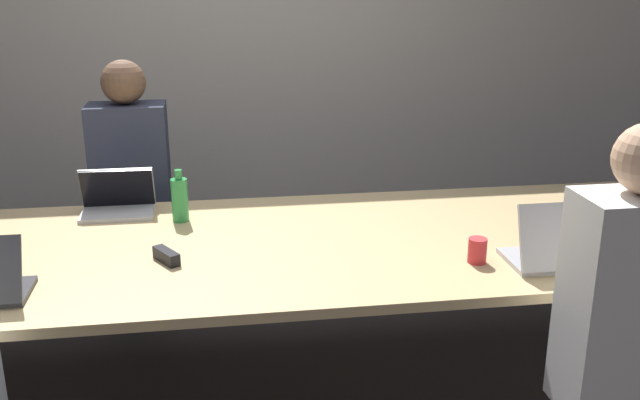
{
  "coord_description": "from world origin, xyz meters",
  "views": [
    {
      "loc": [
        -0.09,
        -2.82,
        1.86
      ],
      "look_at": [
        0.35,
        0.1,
        0.9
      ],
      "focal_mm": 40.0,
      "sensor_mm": 36.0,
      "label": 1
    }
  ],
  "objects_px": {
    "laptop_far_midleft": "(118,200)",
    "bottle_far_midleft": "(180,199)",
    "laptop_near_right": "(556,248)",
    "cup_near_right": "(477,250)",
    "person_far_midleft": "(133,197)",
    "person_near_right": "(623,340)",
    "stapler": "(166,256)"
  },
  "relations": [
    {
      "from": "laptop_near_right",
      "to": "cup_near_right",
      "type": "distance_m",
      "value": 0.3
    },
    {
      "from": "laptop_far_midleft",
      "to": "person_far_midleft",
      "type": "distance_m",
      "value": 0.43
    },
    {
      "from": "person_far_midleft",
      "to": "person_near_right",
      "type": "bearing_deg",
      "value": -46.24
    },
    {
      "from": "laptop_near_right",
      "to": "person_far_midleft",
      "type": "bearing_deg",
      "value": -37.43
    },
    {
      "from": "laptop_near_right",
      "to": "person_near_right",
      "type": "distance_m",
      "value": 0.51
    },
    {
      "from": "laptop_near_right",
      "to": "person_far_midleft",
      "type": "xyz_separation_m",
      "value": [
        -1.74,
        1.33,
        -0.13
      ]
    },
    {
      "from": "laptop_near_right",
      "to": "cup_near_right",
      "type": "bearing_deg",
      "value": -16.47
    },
    {
      "from": "laptop_far_midleft",
      "to": "person_far_midleft",
      "type": "xyz_separation_m",
      "value": [
        0.02,
        0.42,
        -0.12
      ]
    },
    {
      "from": "stapler",
      "to": "laptop_far_midleft",
      "type": "bearing_deg",
      "value": 80.68
    },
    {
      "from": "laptop_far_midleft",
      "to": "person_far_midleft",
      "type": "height_order",
      "value": "person_far_midleft"
    },
    {
      "from": "cup_near_right",
      "to": "laptop_far_midleft",
      "type": "relative_size",
      "value": 0.29
    },
    {
      "from": "person_near_right",
      "to": "laptop_far_midleft",
      "type": "bearing_deg",
      "value": -38.48
    },
    {
      "from": "laptop_far_midleft",
      "to": "bottle_far_midleft",
      "type": "xyz_separation_m",
      "value": [
        0.3,
        -0.15,
        0.04
      ]
    },
    {
      "from": "cup_near_right",
      "to": "person_far_midleft",
      "type": "xyz_separation_m",
      "value": [
        -1.45,
        1.25,
        -0.1
      ]
    },
    {
      "from": "person_near_right",
      "to": "bottle_far_midleft",
      "type": "xyz_separation_m",
      "value": [
        -1.47,
        1.26,
        0.16
      ]
    },
    {
      "from": "person_near_right",
      "to": "laptop_far_midleft",
      "type": "relative_size",
      "value": 4.16
    },
    {
      "from": "laptop_near_right",
      "to": "bottle_far_midleft",
      "type": "relative_size",
      "value": 1.41
    },
    {
      "from": "cup_near_right",
      "to": "laptop_far_midleft",
      "type": "xyz_separation_m",
      "value": [
        -1.48,
        0.83,
        0.01
      ]
    },
    {
      "from": "person_near_right",
      "to": "stapler",
      "type": "distance_m",
      "value": 1.7
    },
    {
      "from": "bottle_far_midleft",
      "to": "person_near_right",
      "type": "bearing_deg",
      "value": -40.47
    },
    {
      "from": "laptop_near_right",
      "to": "stapler",
      "type": "height_order",
      "value": "laptop_near_right"
    },
    {
      "from": "stapler",
      "to": "bottle_far_midleft",
      "type": "bearing_deg",
      "value": 54.03
    },
    {
      "from": "laptop_near_right",
      "to": "bottle_far_midleft",
      "type": "height_order",
      "value": "laptop_near_right"
    },
    {
      "from": "person_near_right",
      "to": "laptop_far_midleft",
      "type": "xyz_separation_m",
      "value": [
        -1.77,
        1.41,
        0.12
      ]
    },
    {
      "from": "cup_near_right",
      "to": "stapler",
      "type": "distance_m",
      "value": 1.23
    },
    {
      "from": "person_near_right",
      "to": "laptop_far_midleft",
      "type": "distance_m",
      "value": 2.27
    },
    {
      "from": "cup_near_right",
      "to": "stapler",
      "type": "relative_size",
      "value": 0.67
    },
    {
      "from": "person_far_midleft",
      "to": "bottle_far_midleft",
      "type": "xyz_separation_m",
      "value": [
        0.28,
        -0.57,
        0.16
      ]
    },
    {
      "from": "person_near_right",
      "to": "cup_near_right",
      "type": "bearing_deg",
      "value": -63.1
    },
    {
      "from": "laptop_far_midleft",
      "to": "stapler",
      "type": "relative_size",
      "value": 2.26
    },
    {
      "from": "laptop_near_right",
      "to": "person_near_right",
      "type": "relative_size",
      "value": 0.24
    },
    {
      "from": "person_far_midleft",
      "to": "stapler",
      "type": "distance_m",
      "value": 1.09
    }
  ]
}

